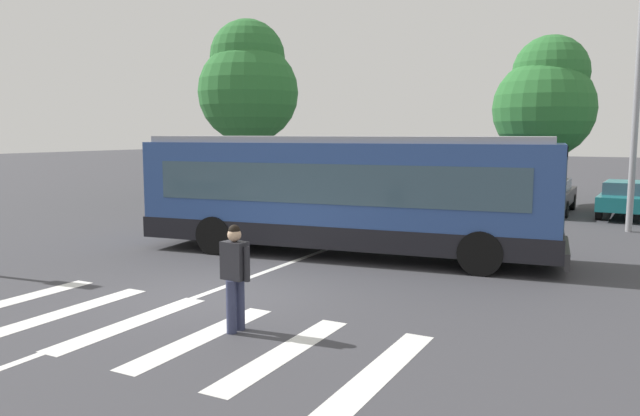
{
  "coord_description": "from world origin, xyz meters",
  "views": [
    {
      "loc": [
        7.15,
        -9.35,
        3.14
      ],
      "look_at": [
        0.16,
        3.85,
        1.3
      ],
      "focal_mm": 34.23,
      "sensor_mm": 36.0,
      "label": 1
    }
  ],
  "objects_px": {
    "background_tree_left": "(248,82)",
    "background_tree_right": "(546,98)",
    "parked_car_teal": "(628,197)",
    "pedestrian_crossing_street": "(235,272)",
    "parked_car_silver": "(355,186)",
    "twin_arm_street_lamp": "(640,47)",
    "parked_car_blue": "(481,191)",
    "parked_car_black": "(547,193)",
    "parked_car_charcoal": "(416,188)",
    "city_transit_bus": "(345,194)"
  },
  "relations": [
    {
      "from": "parked_car_blue",
      "to": "parked_car_teal",
      "type": "xyz_separation_m",
      "value": [
        5.45,
        0.19,
        0.0
      ]
    },
    {
      "from": "parked_car_charcoal",
      "to": "twin_arm_street_lamp",
      "type": "relative_size",
      "value": 0.48
    },
    {
      "from": "parked_car_charcoal",
      "to": "background_tree_left",
      "type": "bearing_deg",
      "value": -174.68
    },
    {
      "from": "city_transit_bus",
      "to": "parked_car_teal",
      "type": "xyz_separation_m",
      "value": [
        6.32,
        11.42,
        -0.82
      ]
    },
    {
      "from": "parked_car_blue",
      "to": "parked_car_teal",
      "type": "height_order",
      "value": "same"
    },
    {
      "from": "pedestrian_crossing_street",
      "to": "parked_car_teal",
      "type": "bearing_deg",
      "value": 73.84
    },
    {
      "from": "parked_car_silver",
      "to": "parked_car_charcoal",
      "type": "bearing_deg",
      "value": 5.6
    },
    {
      "from": "parked_car_blue",
      "to": "parked_car_black",
      "type": "distance_m",
      "value": 2.58
    },
    {
      "from": "background_tree_right",
      "to": "parked_car_silver",
      "type": "bearing_deg",
      "value": -155.69
    },
    {
      "from": "background_tree_left",
      "to": "twin_arm_street_lamp",
      "type": "bearing_deg",
      "value": -9.42
    },
    {
      "from": "parked_car_charcoal",
      "to": "parked_car_blue",
      "type": "xyz_separation_m",
      "value": [
        2.77,
        0.16,
        0.0
      ]
    },
    {
      "from": "pedestrian_crossing_street",
      "to": "parked_car_silver",
      "type": "relative_size",
      "value": 0.38
    },
    {
      "from": "parked_car_blue",
      "to": "parked_car_silver",
      "type": "bearing_deg",
      "value": -175.51
    },
    {
      "from": "city_transit_bus",
      "to": "parked_car_black",
      "type": "relative_size",
      "value": 2.43
    },
    {
      "from": "parked_car_silver",
      "to": "parked_car_teal",
      "type": "distance_m",
      "value": 10.99
    },
    {
      "from": "parked_car_charcoal",
      "to": "twin_arm_street_lamp",
      "type": "distance_m",
      "value": 10.36
    },
    {
      "from": "parked_car_black",
      "to": "parked_car_teal",
      "type": "distance_m",
      "value": 2.88
    },
    {
      "from": "pedestrian_crossing_street",
      "to": "parked_car_charcoal",
      "type": "bearing_deg",
      "value": 99.89
    },
    {
      "from": "background_tree_left",
      "to": "pedestrian_crossing_street",
      "type": "bearing_deg",
      "value": -56.17
    },
    {
      "from": "background_tree_left",
      "to": "background_tree_right",
      "type": "xyz_separation_m",
      "value": [
        12.92,
        3.88,
        -0.89
      ]
    },
    {
      "from": "parked_car_blue",
      "to": "background_tree_left",
      "type": "xyz_separation_m",
      "value": [
        -10.93,
        -0.92,
        4.77
      ]
    },
    {
      "from": "parked_car_silver",
      "to": "twin_arm_street_lamp",
      "type": "xyz_separation_m",
      "value": [
        11.11,
        -3.23,
        5.03
      ]
    },
    {
      "from": "city_transit_bus",
      "to": "parked_car_silver",
      "type": "distance_m",
      "value": 11.78
    },
    {
      "from": "parked_car_black",
      "to": "parked_car_teal",
      "type": "xyz_separation_m",
      "value": [
        2.88,
        0.01,
        0.0
      ]
    },
    {
      "from": "parked_car_black",
      "to": "parked_car_blue",
      "type": "bearing_deg",
      "value": -176.01
    },
    {
      "from": "parked_car_teal",
      "to": "pedestrian_crossing_street",
      "type": "bearing_deg",
      "value": -106.16
    },
    {
      "from": "pedestrian_crossing_street",
      "to": "twin_arm_street_lamp",
      "type": "distance_m",
      "value": 15.72
    },
    {
      "from": "pedestrian_crossing_street",
      "to": "background_tree_right",
      "type": "xyz_separation_m",
      "value": [
        1.7,
        20.61,
        3.67
      ]
    },
    {
      "from": "pedestrian_crossing_street",
      "to": "background_tree_right",
      "type": "distance_m",
      "value": 21.0
    },
    {
      "from": "parked_car_silver",
      "to": "twin_arm_street_lamp",
      "type": "distance_m",
      "value": 12.61
    },
    {
      "from": "background_tree_right",
      "to": "twin_arm_street_lamp",
      "type": "bearing_deg",
      "value": -61.48
    },
    {
      "from": "pedestrian_crossing_street",
      "to": "parked_car_blue",
      "type": "relative_size",
      "value": 0.38
    },
    {
      "from": "parked_car_blue",
      "to": "twin_arm_street_lamp",
      "type": "height_order",
      "value": "twin_arm_street_lamp"
    },
    {
      "from": "background_tree_right",
      "to": "parked_car_black",
      "type": "bearing_deg",
      "value": -78.14
    },
    {
      "from": "parked_car_charcoal",
      "to": "background_tree_right",
      "type": "xyz_separation_m",
      "value": [
        4.75,
        3.12,
        3.88
      ]
    },
    {
      "from": "city_transit_bus",
      "to": "twin_arm_street_lamp",
      "type": "xyz_separation_m",
      "value": [
        6.46,
        7.56,
        4.21
      ]
    },
    {
      "from": "parked_car_silver",
      "to": "background_tree_left",
      "type": "relative_size",
      "value": 0.53
    },
    {
      "from": "parked_car_black",
      "to": "twin_arm_street_lamp",
      "type": "distance_m",
      "value": 7.01
    },
    {
      "from": "parked_car_charcoal",
      "to": "background_tree_right",
      "type": "height_order",
      "value": "background_tree_right"
    },
    {
      "from": "twin_arm_street_lamp",
      "to": "background_tree_left",
      "type": "bearing_deg",
      "value": 170.58
    },
    {
      "from": "pedestrian_crossing_street",
      "to": "parked_car_teal",
      "type": "height_order",
      "value": "pedestrian_crossing_street"
    },
    {
      "from": "parked_car_black",
      "to": "background_tree_left",
      "type": "distance_m",
      "value": 14.36
    },
    {
      "from": "parked_car_teal",
      "to": "twin_arm_street_lamp",
      "type": "bearing_deg",
      "value": -88.01
    },
    {
      "from": "parked_car_black",
      "to": "parked_car_teal",
      "type": "height_order",
      "value": "same"
    },
    {
      "from": "pedestrian_crossing_street",
      "to": "twin_arm_street_lamp",
      "type": "xyz_separation_m",
      "value": [
        5.3,
        13.99,
        4.83
      ]
    },
    {
      "from": "city_transit_bus",
      "to": "parked_car_blue",
      "type": "bearing_deg",
      "value": 85.55
    },
    {
      "from": "twin_arm_street_lamp",
      "to": "background_tree_left",
      "type": "xyz_separation_m",
      "value": [
        -16.51,
        2.74,
        -0.26
      ]
    },
    {
      "from": "parked_car_silver",
      "to": "background_tree_right",
      "type": "relative_size",
      "value": 0.62
    },
    {
      "from": "parked_car_teal",
      "to": "twin_arm_street_lamp",
      "type": "xyz_separation_m",
      "value": [
        0.13,
        -3.85,
        5.03
      ]
    },
    {
      "from": "background_tree_right",
      "to": "parked_car_teal",
      "type": "bearing_deg",
      "value": -38.62
    }
  ]
}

